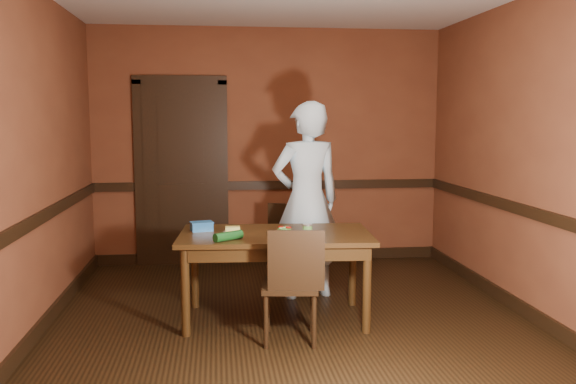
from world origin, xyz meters
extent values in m
cube|color=black|center=(0.00, 0.00, 0.00)|extent=(4.00, 4.50, 0.01)
cube|color=brown|center=(0.00, 2.25, 1.35)|extent=(4.00, 0.02, 2.70)
cube|color=brown|center=(0.00, -2.25, 1.35)|extent=(4.00, 0.02, 2.70)
cube|color=brown|center=(-2.00, 0.00, 1.35)|extent=(0.02, 4.50, 2.70)
cube|color=brown|center=(2.00, 0.00, 1.35)|extent=(0.02, 4.50, 2.70)
cube|color=black|center=(0.00, 2.23, 0.90)|extent=(4.00, 0.03, 0.10)
cube|color=black|center=(-1.99, 0.00, 0.90)|extent=(0.03, 4.50, 0.10)
cube|color=black|center=(1.99, 0.00, 0.90)|extent=(0.03, 4.50, 0.10)
cube|color=black|center=(0.00, 2.23, 0.06)|extent=(4.00, 0.03, 0.12)
cube|color=black|center=(-1.99, 0.00, 0.06)|extent=(0.03, 4.50, 0.12)
cube|color=black|center=(1.99, 0.00, 0.06)|extent=(0.03, 4.50, 0.12)
cube|color=black|center=(-1.00, 2.21, 1.02)|extent=(0.85, 0.04, 2.05)
cube|color=black|center=(-1.48, 2.23, 1.02)|extent=(0.10, 0.06, 2.15)
cube|color=black|center=(-0.52, 2.23, 1.02)|extent=(0.10, 0.06, 2.15)
cube|color=black|center=(-1.00, 2.23, 2.10)|extent=(1.05, 0.06, 0.10)
cube|color=#321F0C|center=(-0.13, 0.15, 0.37)|extent=(1.62, 0.99, 0.74)
imported|color=silver|center=(0.22, 0.79, 0.92)|extent=(0.75, 0.57, 1.83)
cylinder|color=silver|center=(-0.07, 0.05, 0.74)|extent=(0.27, 0.27, 0.01)
cube|color=#AD8354|center=(-0.07, 0.05, 0.76)|extent=(0.13, 0.12, 0.02)
ellipsoid|color=#3C7D2E|center=(-0.07, 0.05, 0.78)|extent=(0.12, 0.10, 0.03)
cylinder|color=#B40F09|center=(-0.09, 0.07, 0.80)|extent=(0.05, 0.05, 0.01)
cylinder|color=#B40F09|center=(-0.03, 0.04, 0.80)|extent=(0.05, 0.05, 0.01)
cylinder|color=#9DC568|center=(-0.10, 0.03, 0.80)|extent=(0.03, 0.03, 0.01)
cylinder|color=#9DC568|center=(-0.04, 0.08, 0.80)|extent=(0.03, 0.03, 0.01)
cylinder|color=#9DC568|center=(-0.07, 0.05, 0.80)|extent=(0.03, 0.03, 0.01)
cylinder|color=#599744|center=(0.12, 0.00, 0.78)|extent=(0.08, 0.08, 0.08)
cylinder|color=#B1B1AE|center=(0.12, 0.00, 0.82)|extent=(0.08, 0.08, 0.01)
cylinder|color=silver|center=(-0.48, 0.21, 0.74)|extent=(0.16, 0.16, 0.01)
cube|color=#D9D563|center=(-0.48, 0.21, 0.77)|extent=(0.12, 0.08, 0.04)
cube|color=blue|center=(-0.74, 0.31, 0.77)|extent=(0.20, 0.15, 0.07)
cube|color=blue|center=(-0.74, 0.31, 0.81)|extent=(0.21, 0.17, 0.01)
cylinder|color=#134618|center=(-0.52, -0.12, 0.77)|extent=(0.24, 0.20, 0.07)
camera|label=1|loc=(-0.61, -4.78, 1.68)|focal=38.00mm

